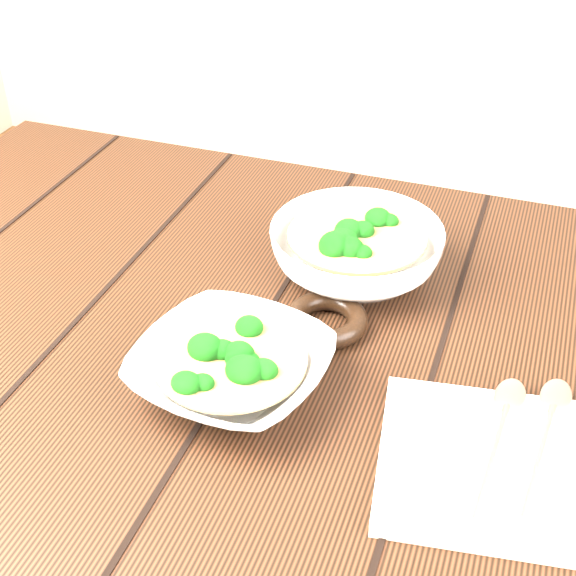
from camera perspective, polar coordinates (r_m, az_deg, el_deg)
The scene contains 7 objects.
table at distance 0.97m, azimuth -0.90°, elevation -8.73°, with size 1.20×0.80×0.75m.
soup_bowl_front at distance 0.81m, azimuth -4.03°, elevation -5.70°, with size 0.22×0.22×0.05m.
soup_bowl_back at distance 0.97m, azimuth 4.86°, elevation 2.72°, with size 0.27×0.27×0.08m.
trivet at distance 0.89m, azimuth 2.72°, elevation -2.26°, with size 0.09×0.09×0.02m, color black.
napkin at distance 0.77m, azimuth 15.35°, elevation -12.19°, with size 0.23×0.19×0.01m, color beige.
spoon_left at distance 0.79m, azimuth 15.01°, elevation -9.17°, with size 0.03×0.19×0.01m.
spoon_right at distance 0.81m, azimuth 18.07°, elevation -9.02°, with size 0.04×0.19×0.01m.
Camera 1 is at (0.25, -0.65, 1.31)m, focal length 50.00 mm.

